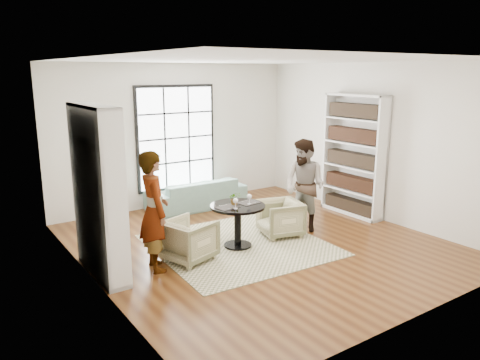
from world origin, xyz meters
TOP-DOWN VIEW (x-y plane):
  - ground at (0.00, 0.00)m, footprint 6.00×6.00m
  - room_shell at (0.00, 0.54)m, footprint 6.00×6.01m
  - rug at (-0.34, 0.11)m, footprint 2.82×2.82m
  - pedestal_table at (-0.39, 0.07)m, footprint 0.90×0.90m
  - sofa at (0.18, 2.45)m, footprint 2.09×0.84m
  - armchair_left at (-1.32, 0.02)m, footprint 0.88×0.87m
  - armchair_right at (0.53, 0.10)m, footprint 0.85×0.83m
  - person_left at (-1.87, 0.02)m, footprint 0.52×0.70m
  - person_right at (1.08, 0.10)m, footprint 0.79×0.92m
  - placemat_left at (-0.60, 0.05)m, footprint 0.37×0.30m
  - placemat_right at (-0.16, 0.08)m, footprint 0.37×0.30m
  - cutlery_left at (-0.60, 0.05)m, footprint 0.17×0.24m
  - cutlery_right at (-0.16, 0.08)m, footprint 0.17×0.24m
  - wine_glass_left at (-0.53, -0.08)m, footprint 0.08×0.08m
  - wine_glass_right at (-0.21, -0.01)m, footprint 0.08×0.08m
  - flower_centerpiece at (-0.42, 0.11)m, footprint 0.24×0.22m

SIDE VIEW (x-z plane):
  - ground at x=0.00m, z-range 0.00..0.00m
  - rug at x=-0.34m, z-range 0.00..0.01m
  - sofa at x=0.18m, z-range 0.00..0.61m
  - armchair_right at x=0.53m, z-range 0.00..0.63m
  - armchair_left at x=-1.32m, z-range 0.00..0.64m
  - pedestal_table at x=-0.39m, z-range 0.16..0.88m
  - placemat_left at x=-0.60m, z-range 0.72..0.72m
  - placemat_right at x=-0.16m, z-range 0.72..0.72m
  - cutlery_left at x=-0.60m, z-range 0.72..0.73m
  - cutlery_right at x=-0.16m, z-range 0.72..0.73m
  - flower_centerpiece at x=-0.42m, z-range 0.72..0.93m
  - person_right at x=1.08m, z-range 0.00..1.66m
  - wine_glass_left at x=-0.53m, z-range 0.75..0.93m
  - wine_glass_right at x=-0.21m, z-range 0.75..0.93m
  - person_left at x=-1.87m, z-range 0.00..1.75m
  - room_shell at x=0.00m, z-range -1.74..4.26m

